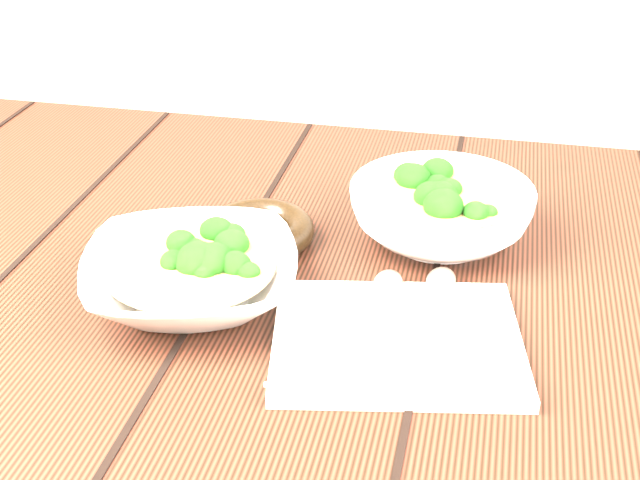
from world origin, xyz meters
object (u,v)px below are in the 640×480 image
Objects in this scene: soup_bowl_front at (191,275)px; soup_bowl_back at (441,211)px; table at (244,382)px; napkin at (397,341)px; trivet at (259,230)px.

soup_bowl_back is at bearing 37.67° from soup_bowl_front.
table is 0.22m from napkin.
table is 0.15m from trivet.
soup_bowl_back is (0.18, 0.12, 0.15)m from table.
soup_bowl_back reaches higher than table.
table is 0.26m from soup_bowl_back.
napkin is (-0.02, -0.19, -0.03)m from soup_bowl_back.
napkin is at bearing -42.70° from trivet.
trivet is (-0.00, 0.08, 0.13)m from table.
trivet is 0.22m from napkin.
soup_bowl_front is at bearing 159.82° from napkin.
table is at bearing 145.36° from napkin.
napkin is (0.19, -0.03, -0.02)m from soup_bowl_front.
napkin is at bearing -94.98° from soup_bowl_back.
trivet is (-0.18, -0.05, -0.02)m from soup_bowl_back.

